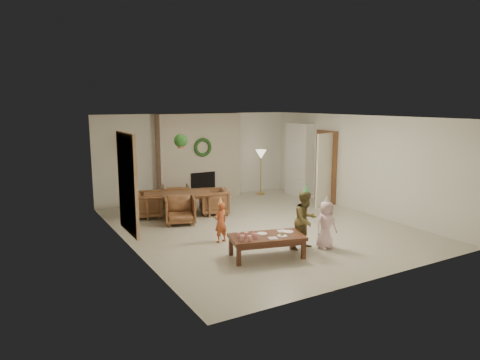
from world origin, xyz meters
TOP-DOWN VIEW (x-y plane):
  - floor at (0.00, 0.00)m, footprint 7.00×7.00m
  - ceiling at (0.00, 0.00)m, footprint 7.00×7.00m
  - wall_back at (0.00, 3.50)m, footprint 7.00×0.00m
  - wall_front at (0.00, -3.50)m, footprint 7.00×0.00m
  - wall_left at (-3.00, 0.00)m, footprint 0.00×7.00m
  - wall_right at (3.00, 0.00)m, footprint 0.00×7.00m
  - fireplace_mass at (0.00, 3.30)m, footprint 2.50×0.40m
  - fireplace_hearth at (0.00, 2.95)m, footprint 1.60×0.30m
  - fireplace_firebox at (0.00, 3.12)m, footprint 0.75×0.12m
  - fireplace_wreath at (0.00, 3.07)m, footprint 0.54×0.10m
  - floor_lamp_base at (1.92, 3.00)m, footprint 0.26×0.26m
  - floor_lamp_post at (1.92, 3.00)m, footprint 0.03×0.03m
  - floor_lamp_shade at (1.92, 3.00)m, footprint 0.33×0.33m
  - bookshelf_carcass at (2.84, 2.30)m, footprint 0.30×1.00m
  - bookshelf_shelf_a at (2.82, 2.30)m, footprint 0.30×0.92m
  - bookshelf_shelf_b at (2.82, 2.30)m, footprint 0.30×0.92m
  - bookshelf_shelf_c at (2.82, 2.30)m, footprint 0.30×0.92m
  - bookshelf_shelf_d at (2.82, 2.30)m, footprint 0.30×0.92m
  - books_row_lower at (2.80, 2.15)m, footprint 0.20×0.40m
  - books_row_mid at (2.80, 2.35)m, footprint 0.20×0.44m
  - books_row_upper at (2.80, 2.20)m, footprint 0.20×0.36m
  - door_frame at (2.96, 1.20)m, footprint 0.05×0.86m
  - door_leaf at (2.58, 0.82)m, footprint 0.77×0.32m
  - curtain_panel at (-2.96, 0.20)m, footprint 0.06×1.20m
  - dining_table at (-1.29, 1.82)m, footprint 1.87×1.39m
  - dining_chair_near at (-1.51, 1.12)m, footprint 0.87×0.89m
  - dining_chair_far at (-1.06, 2.52)m, footprint 0.87×0.89m
  - dining_chair_left at (-1.98, 2.04)m, footprint 0.89×0.87m
  - dining_chair_right at (-0.41, 1.54)m, footprint 0.89×0.87m
  - hanging_plant_cord at (-1.30, 1.50)m, footprint 0.01×0.01m
  - hanging_plant_pot at (-1.30, 1.50)m, footprint 0.16×0.16m
  - hanging_plant_foliage at (-1.30, 1.50)m, footprint 0.32×0.32m
  - coffee_table_top at (-0.97, -1.77)m, footprint 1.47×0.98m
  - coffee_table_apron at (-0.97, -1.77)m, footprint 1.35×0.86m
  - coffee_leg_fl at (-1.63, -1.89)m, footprint 0.09×0.09m
  - coffee_leg_fr at (-0.44, -2.19)m, footprint 0.09×0.09m
  - coffee_leg_bl at (-1.50, -1.36)m, footprint 0.09×0.09m
  - coffee_leg_br at (-0.31, -1.65)m, footprint 0.09×0.09m
  - cup_a at (-1.51, -1.80)m, footprint 0.09×0.09m
  - cup_b at (-1.46, -1.60)m, footprint 0.09×0.09m
  - cup_c at (-1.40, -1.88)m, footprint 0.09×0.09m
  - cup_d at (-1.35, -1.68)m, footprint 0.09×0.09m
  - cup_e at (-1.24, -1.83)m, footprint 0.09×0.09m
  - cup_f at (-1.19, -1.63)m, footprint 0.09×0.09m
  - plate_a at (-0.99, -1.64)m, footprint 0.23×0.23m
  - plate_b at (-0.74, -1.93)m, footprint 0.23×0.23m
  - plate_c at (-0.49, -1.78)m, footprint 0.23×0.23m
  - food_scoop at (-0.74, -1.93)m, footprint 0.09×0.09m
  - napkin_left at (-0.96, -1.97)m, footprint 0.19×0.19m
  - napkin_right at (-0.57, -1.68)m, footprint 0.19×0.19m
  - child_red at (-1.31, -0.58)m, footprint 0.34×0.26m
  - party_hat_red at (-1.31, -0.58)m, footprint 0.13×0.13m
  - child_plaid at (-0.05, -1.73)m, footprint 0.61×0.50m
  - party_hat_plaid at (-0.05, -1.73)m, footprint 0.16×0.16m
  - child_pink at (0.31, -1.91)m, footprint 0.48×0.33m
  - party_hat_pink at (0.31, -1.91)m, footprint 0.15×0.15m

SIDE VIEW (x-z plane):
  - floor at x=0.00m, z-range 0.00..0.00m
  - floor_lamp_base at x=1.92m, z-range 0.00..0.03m
  - fireplace_hearth at x=0.00m, z-range 0.00..0.12m
  - coffee_leg_fl at x=-1.63m, z-range 0.00..0.35m
  - coffee_leg_fr at x=-0.44m, z-range 0.00..0.35m
  - coffee_leg_bl at x=-1.50m, z-range 0.00..0.35m
  - coffee_leg_br at x=-0.31m, z-range 0.00..0.35m
  - dining_table at x=-1.29m, z-range 0.00..0.59m
  - coffee_table_apron at x=-0.97m, z-range 0.27..0.35m
  - dining_chair_near at x=-1.51m, z-range 0.00..0.65m
  - dining_chair_far at x=-1.06m, z-range 0.00..0.65m
  - dining_chair_left at x=-1.98m, z-range 0.00..0.65m
  - dining_chair_right at x=-0.41m, z-range 0.00..0.65m
  - coffee_table_top at x=-0.97m, z-range 0.35..0.41m
  - napkin_left at x=-0.96m, z-range 0.41..0.42m
  - napkin_right at x=-0.57m, z-range 0.41..0.42m
  - plate_a at x=-0.99m, z-range 0.41..0.42m
  - plate_b at x=-0.74m, z-range 0.41..0.42m
  - plate_c at x=-0.49m, z-range 0.41..0.42m
  - child_red at x=-1.31m, z-range 0.00..0.84m
  - fireplace_firebox at x=0.00m, z-range 0.07..0.82m
  - bookshelf_shelf_a at x=2.82m, z-range 0.43..0.47m
  - food_scoop at x=-0.74m, z-range 0.42..0.50m
  - cup_a at x=-1.51m, z-range 0.41..0.51m
  - cup_b at x=-1.46m, z-range 0.41..0.51m
  - cup_c at x=-1.40m, z-range 0.41..0.51m
  - cup_d at x=-1.35m, z-range 0.41..0.51m
  - cup_e at x=-1.24m, z-range 0.41..0.51m
  - cup_f at x=-1.19m, z-range 0.41..0.51m
  - child_pink at x=0.31m, z-range 0.00..0.94m
  - child_plaid at x=-0.05m, z-range 0.00..1.16m
  - books_row_lower at x=2.80m, z-range 0.47..0.71m
  - floor_lamp_post at x=1.92m, z-range 0.02..1.27m
  - bookshelf_shelf_b at x=2.82m, z-range 0.83..0.86m
  - party_hat_red at x=-1.31m, z-range 0.79..0.95m
  - party_hat_pink at x=0.31m, z-range 0.89..1.06m
  - books_row_mid at x=2.80m, z-range 0.87..1.11m
  - door_leaf at x=2.58m, z-range 0.00..2.00m
  - door_frame at x=2.96m, z-range 0.00..2.04m
  - bookshelf_carcass at x=2.84m, z-range 0.00..2.20m
  - party_hat_plaid at x=-0.05m, z-range 1.10..1.29m
  - floor_lamp_shade at x=1.92m, z-range 1.11..1.38m
  - wall_back at x=0.00m, z-range -2.25..4.75m
  - wall_front at x=0.00m, z-range -2.25..4.75m
  - wall_left at x=-3.00m, z-range -2.25..4.75m
  - wall_right at x=3.00m, z-range -2.25..4.75m
  - fireplace_mass at x=0.00m, z-range 0.00..2.50m
  - bookshelf_shelf_c at x=2.82m, z-range 1.24..1.26m
  - curtain_panel at x=-2.96m, z-range 0.25..2.25m
  - books_row_upper at x=2.80m, z-range 1.27..1.49m
  - fireplace_wreath at x=0.00m, z-range 1.28..1.82m
  - bookshelf_shelf_d at x=2.82m, z-range 1.64..1.66m
  - hanging_plant_pot at x=-1.30m, z-range 1.74..1.86m
  - hanging_plant_foliage at x=-1.30m, z-range 1.76..2.08m
  - hanging_plant_cord at x=-1.30m, z-range 1.80..2.50m
  - ceiling at x=0.00m, z-range 2.50..2.50m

